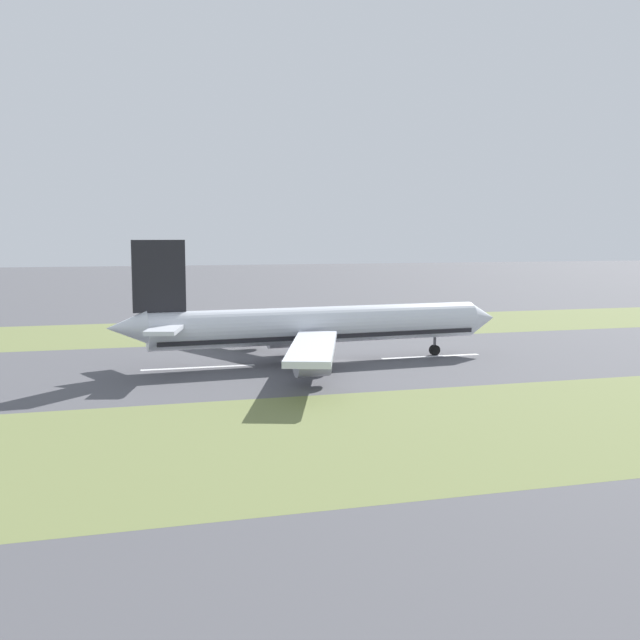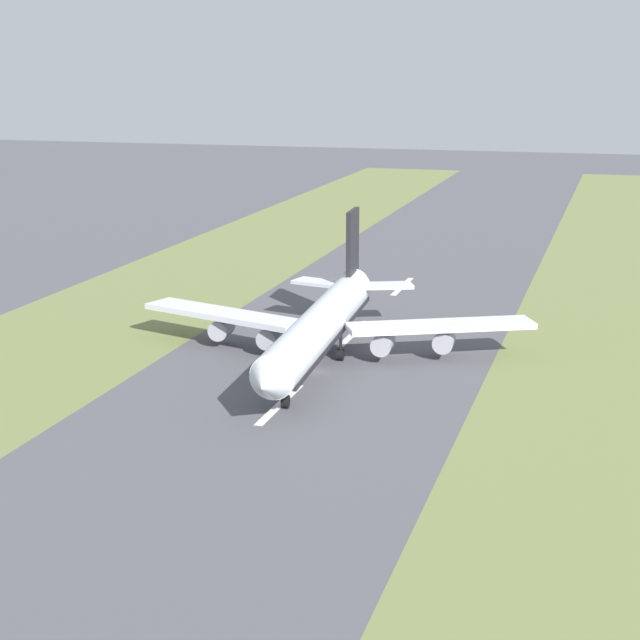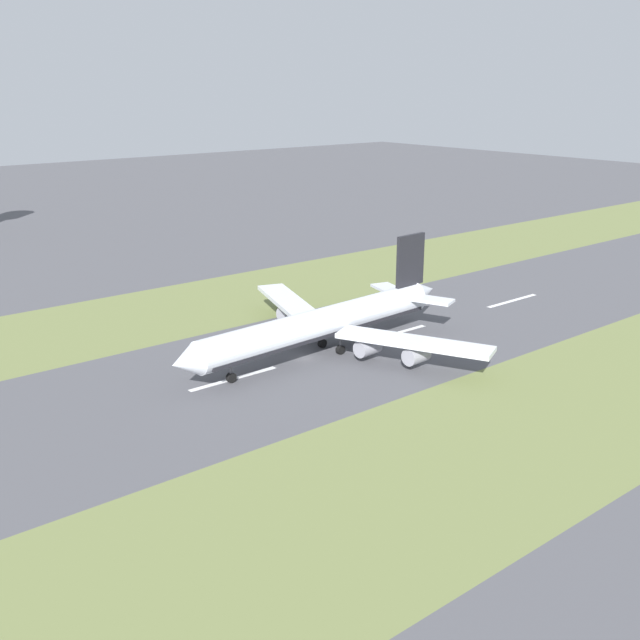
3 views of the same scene
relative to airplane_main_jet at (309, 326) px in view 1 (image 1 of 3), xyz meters
The scene contains 6 objects.
ground_plane 8.24m from the airplane_main_jet, 92.95° to the left, with size 800.00×800.00×0.00m, color #4C4C51.
grass_median_west 46.03m from the airplane_main_jet, behind, with size 40.00×600.00×0.01m, color olive.
grass_median_east 45.46m from the airplane_main_jet, ahead, with size 40.00×600.00×0.01m, color olive.
centreline_dash_mid 19.07m from the airplane_main_jet, 90.92° to the right, with size 1.20×18.00×0.01m, color silver.
centreline_dash_far 22.71m from the airplane_main_jet, 90.76° to the left, with size 1.20×18.00×0.01m, color silver.
airplane_main_jet is the anchor object (origin of this frame).
Camera 1 is at (117.87, -36.89, 20.98)m, focal length 42.00 mm.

